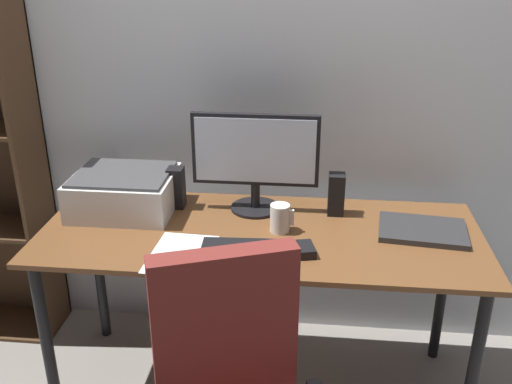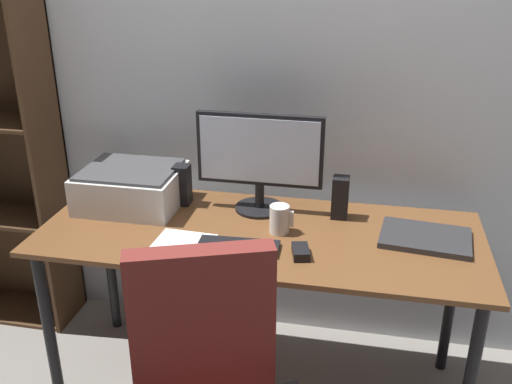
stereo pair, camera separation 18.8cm
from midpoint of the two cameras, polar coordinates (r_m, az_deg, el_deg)
name	(u,v)px [view 1 (the left image)]	position (r m, az deg, el deg)	size (l,w,h in m)	color
back_wall	(272,57)	(2.48, -0.63, 13.15)	(6.40, 0.10, 2.60)	silver
desk	(260,251)	(2.22, -2.04, -5.87)	(1.66, 0.67, 0.74)	brown
monitor	(255,156)	(2.27, -2.44, 3.51)	(0.50, 0.20, 0.40)	black
keyboard	(243,247)	(2.05, -3.98, -5.54)	(0.29, 0.11, 0.02)	black
mouse	(306,250)	(2.02, 2.28, -5.77)	(0.06, 0.10, 0.03)	black
coffee_mug	(280,218)	(2.16, -0.09, -2.65)	(0.09, 0.07, 0.11)	white
laptop	(423,230)	(2.23, 13.84, -3.74)	(0.32, 0.23, 0.02)	#2D2D30
speaker_left	(176,188)	(2.38, -10.15, 0.39)	(0.06, 0.07, 0.17)	black
speaker_right	(336,194)	(2.29, 5.62, -0.26)	(0.06, 0.07, 0.17)	black
printer	(124,192)	(2.40, -15.09, 0.00)	(0.40, 0.34, 0.16)	silver
paper_sheet	(181,254)	(2.06, -10.04, -6.10)	(0.21, 0.30, 0.00)	white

